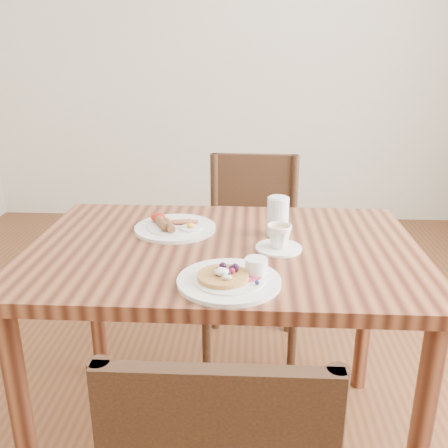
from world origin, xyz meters
The scene contains 7 objects.
ground centered at (0.00, 0.00, 0.00)m, with size 5.00×5.00×0.00m, color #562F18.
dining_table centered at (0.00, 0.00, 0.65)m, with size 1.20×0.80×0.75m.
chair_far centered at (0.09, 0.63, 0.49)m, with size 0.43×0.43×0.88m.
pancake_plate centered at (0.03, -0.26, 0.76)m, with size 0.27×0.27×0.06m.
breakfast_plate centered at (-0.17, 0.13, 0.76)m, with size 0.27×0.27×0.04m.
teacup_saucer centered at (0.17, -0.02, 0.78)m, with size 0.14×0.14×0.08m.
water_glass centered at (0.17, 0.10, 0.81)m, with size 0.07×0.07×0.13m, color silver.
Camera 1 is at (0.08, -1.42, 1.33)m, focal length 40.00 mm.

